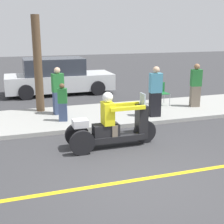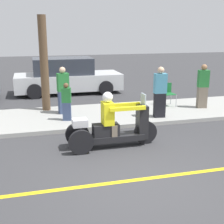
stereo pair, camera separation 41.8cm
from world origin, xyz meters
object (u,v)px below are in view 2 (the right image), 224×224
Objects in this scene: spectator_with_child at (203,87)px; folding_chair_curbside at (167,92)px; spectator_near_curb at (67,102)px; spectator_mid_group at (63,91)px; spectator_by_tree at (160,93)px; motorcycle_trike at (112,127)px; parked_car_lot_right at (67,77)px; tree_trunk at (44,64)px.

spectator_with_child reaches higher than folding_chair_curbside.
folding_chair_curbside is at bearing 148.41° from spectator_with_child.
spectator_near_curb is 0.88m from spectator_mid_group.
spectator_by_tree reaches higher than folding_chair_curbside.
motorcycle_trike is 4.81m from spectator_with_child.
spectator_near_curb is at bearing 110.78° from motorcycle_trike.
spectator_by_tree is 5.76m from parked_car_lot_right.
tree_trunk is at bearing 151.57° from spectator_by_tree.
motorcycle_trike is 4.41m from folding_chair_curbside.
folding_chair_curbside is at bearing 47.56° from motorcycle_trike.
folding_chair_curbside is at bearing -6.19° from tree_trunk.
spectator_near_curb reaches higher than folding_chair_curbside.
parked_car_lot_right is 1.49× the size of tree_trunk.
folding_chair_curbside is (0.90, 1.40, -0.28)m from spectator_by_tree.
spectator_by_tree is 0.50× the size of tree_trunk.
spectator_with_child is 1.00× the size of spectator_mid_group.
spectator_with_child reaches higher than parked_car_lot_right.
parked_car_lot_right is at bearing 81.67° from spectator_mid_group.
motorcycle_trike is 1.98× the size of spectator_near_curb.
motorcycle_trike is at bearing -69.50° from tree_trunk.
spectator_by_tree is 1.98× the size of folding_chair_curbside.
folding_chair_curbside is at bearing 57.23° from spectator_by_tree.
spectator_with_child is at bearing -11.72° from tree_trunk.
spectator_mid_group is 1.90× the size of folding_chair_curbside.
tree_trunk is at bearing -108.47° from parked_car_lot_right.
spectator_by_tree reaches higher than spectator_mid_group.
spectator_mid_group reaches higher than parked_car_lot_right.
tree_trunk is (-4.37, 0.47, 1.10)m from folding_chair_curbside.
spectator_mid_group is (-0.85, 3.10, 0.36)m from motorcycle_trike.
tree_trunk reaches higher than spectator_near_curb.
spectator_with_child is (4.89, 0.36, 0.19)m from spectator_near_curb.
parked_car_lot_right reaches higher than motorcycle_trike.
spectator_by_tree is at bearing -122.77° from folding_chair_curbside.
spectator_by_tree reaches higher than motorcycle_trike.
spectator_mid_group reaches higher than spectator_near_curb.
spectator_by_tree is 1.04× the size of spectator_with_child.
spectator_by_tree is 3.18m from spectator_mid_group.
tree_trunk reaches higher than motorcycle_trike.
motorcycle_trike is 1.49× the size of spectator_with_child.
parked_car_lot_right is (0.59, 4.01, -0.12)m from spectator_mid_group.
parked_car_lot_right is at bearing 129.96° from folding_chair_curbside.
parked_car_lot_right is at bearing 71.53° from tree_trunk.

